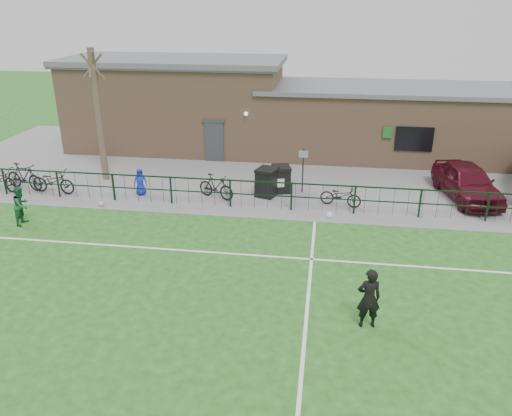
# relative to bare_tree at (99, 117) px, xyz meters

# --- Properties ---
(ground) EXTENTS (90.00, 90.00, 0.00)m
(ground) POSITION_rel_bare_tree_xyz_m (8.00, -10.50, -3.00)
(ground) COLOR #1D5418
(ground) RESTS_ON ground
(paving_strip) EXTENTS (34.00, 13.00, 0.02)m
(paving_strip) POSITION_rel_bare_tree_xyz_m (8.00, 3.00, -2.99)
(paving_strip) COLOR slate
(paving_strip) RESTS_ON ground
(pitch_line_touch) EXTENTS (28.00, 0.10, 0.01)m
(pitch_line_touch) POSITION_rel_bare_tree_xyz_m (8.00, -2.70, -3.00)
(pitch_line_touch) COLOR white
(pitch_line_touch) RESTS_ON ground
(pitch_line_mid) EXTENTS (28.00, 0.10, 0.01)m
(pitch_line_mid) POSITION_rel_bare_tree_xyz_m (8.00, -6.50, -3.00)
(pitch_line_mid) COLOR white
(pitch_line_mid) RESTS_ON ground
(pitch_line_perp) EXTENTS (0.10, 16.00, 0.01)m
(pitch_line_perp) POSITION_rel_bare_tree_xyz_m (10.00, -10.50, -3.00)
(pitch_line_perp) COLOR white
(pitch_line_perp) RESTS_ON ground
(perimeter_fence) EXTENTS (28.00, 0.10, 1.20)m
(perimeter_fence) POSITION_rel_bare_tree_xyz_m (8.00, -2.50, -2.40)
(perimeter_fence) COLOR black
(perimeter_fence) RESTS_ON ground
(bare_tree) EXTENTS (0.30, 0.30, 6.00)m
(bare_tree) POSITION_rel_bare_tree_xyz_m (0.00, 0.00, 0.00)
(bare_tree) COLOR #4E3B2F
(bare_tree) RESTS_ON ground
(wheelie_bin_left) EXTENTS (0.99, 1.05, 1.15)m
(wheelie_bin_left) POSITION_rel_bare_tree_xyz_m (7.83, -1.06, -2.40)
(wheelie_bin_left) COLOR black
(wheelie_bin_left) RESTS_ON paving_strip
(wheelie_bin_right) EXTENTS (0.92, 0.98, 1.09)m
(wheelie_bin_right) POSITION_rel_bare_tree_xyz_m (8.38, -0.46, -2.43)
(wheelie_bin_right) COLOR black
(wheelie_bin_right) RESTS_ON paving_strip
(sign_post) EXTENTS (0.07, 0.07, 2.00)m
(sign_post) POSITION_rel_bare_tree_xyz_m (9.32, -0.43, -1.98)
(sign_post) COLOR black
(sign_post) RESTS_ON paving_strip
(car_maroon) EXTENTS (2.55, 4.65, 1.50)m
(car_maroon) POSITION_rel_bare_tree_xyz_m (16.27, -0.12, -2.23)
(car_maroon) COLOR #480C18
(car_maroon) RESTS_ON paving_strip
(bicycle_a) EXTENTS (2.15, 1.33, 1.07)m
(bicycle_a) POSITION_rel_bare_tree_xyz_m (-4.02, -2.06, -2.45)
(bicycle_a) COLOR black
(bicycle_a) RESTS_ON paving_strip
(bicycle_b) EXTENTS (2.07, 1.03, 1.20)m
(bicycle_b) POSITION_rel_bare_tree_xyz_m (-2.97, -1.84, -2.38)
(bicycle_b) COLOR black
(bicycle_b) RESTS_ON paving_strip
(bicycle_c) EXTENTS (2.09, 0.89, 1.07)m
(bicycle_c) POSITION_rel_bare_tree_xyz_m (-1.48, -2.07, -2.45)
(bicycle_c) COLOR black
(bicycle_c) RESTS_ON paving_strip
(bicycle_d) EXTENTS (1.81, 1.17, 1.06)m
(bicycle_d) POSITION_rel_bare_tree_xyz_m (5.72, -1.66, -2.45)
(bicycle_d) COLOR black
(bicycle_d) RESTS_ON paving_strip
(bicycle_e) EXTENTS (1.79, 0.95, 0.89)m
(bicycle_e) POSITION_rel_bare_tree_xyz_m (10.97, -1.77, -2.53)
(bicycle_e) COLOR black
(bicycle_e) RESTS_ON paving_strip
(spectator_child) EXTENTS (0.68, 0.58, 1.18)m
(spectator_child) POSITION_rel_bare_tree_xyz_m (2.39, -1.74, -2.39)
(spectator_child) COLOR #132AB7
(spectator_child) RESTS_ON paving_strip
(goalkeeper_kick) EXTENTS (1.53, 3.60, 1.80)m
(goalkeeper_kick) POSITION_rel_bare_tree_xyz_m (11.55, -9.83, -2.13)
(goalkeeper_kick) COLOR black
(goalkeeper_kick) RESTS_ON ground
(outfield_player) EXTENTS (0.57, 0.72, 1.49)m
(outfield_player) POSITION_rel_bare_tree_xyz_m (-0.98, -5.22, -2.26)
(outfield_player) COLOR #19582C
(outfield_player) RESTS_ON ground
(ball_ground) EXTENTS (0.23, 0.23, 0.23)m
(ball_ground) POSITION_rel_bare_tree_xyz_m (1.21, -3.21, -2.89)
(ball_ground) COLOR silver
(ball_ground) RESTS_ON ground
(clubhouse) EXTENTS (24.25, 5.40, 4.96)m
(clubhouse) POSITION_rel_bare_tree_xyz_m (7.12, 6.00, -0.78)
(clubhouse) COLOR #9F7758
(clubhouse) RESTS_ON ground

